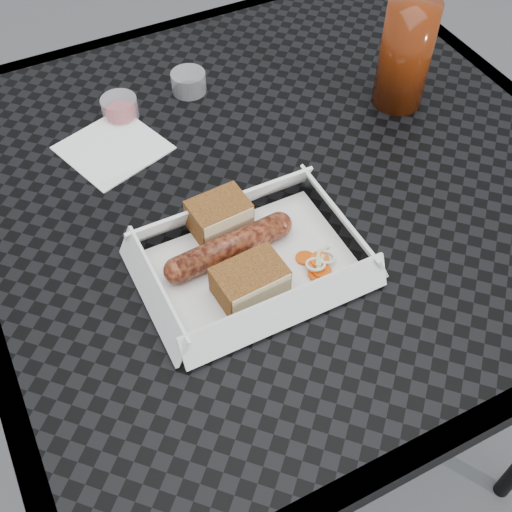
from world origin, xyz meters
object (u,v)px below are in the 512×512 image
Objects in this scene: food_tray at (252,265)px; bratwurst at (230,247)px; patio_table at (278,212)px; drink_glass at (405,55)px.

bratwurst is (-0.02, 0.02, 0.02)m from food_tray.
patio_table is 3.64× the size of food_tray.
patio_table is 4.92× the size of bratwurst.
bratwurst is at bearing 126.01° from food_tray.
patio_table is 0.18m from food_tray.
bratwurst is (-0.12, -0.10, 0.09)m from patio_table.
bratwurst reaches higher than patio_table.
food_tray is at bearing -129.53° from patio_table.
bratwurst is at bearing -155.47° from drink_glass.
patio_table is at bearing -166.08° from drink_glass.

